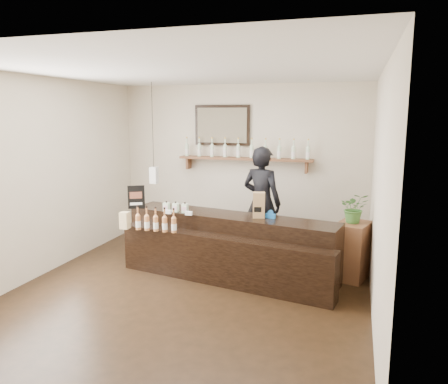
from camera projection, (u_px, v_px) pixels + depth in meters
ground at (192, 289)px, 5.77m from camera, size 5.00×5.00×0.00m
room_shell at (191, 160)px, 5.47m from camera, size 5.00×5.00×5.00m
back_wall_decor at (231, 144)px, 7.74m from camera, size 2.66×0.96×1.69m
counter at (227, 248)px, 6.16m from camera, size 3.16×1.40×1.02m
promo_sign at (136, 197)px, 6.56m from camera, size 0.23×0.14×0.35m
paper_bag at (259, 205)px, 5.98m from camera, size 0.19×0.16×0.35m
tape_dispenser at (271, 215)px, 5.97m from camera, size 0.14×0.08×0.11m
side_cabinet at (352, 251)px, 6.09m from camera, size 0.54×0.64×0.80m
potted_plant at (354, 208)px, 5.98m from camera, size 0.42×0.38×0.42m
shopkeeper at (262, 195)px, 6.88m from camera, size 0.85×0.68×2.02m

